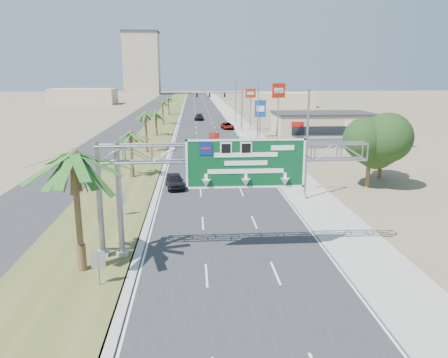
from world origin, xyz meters
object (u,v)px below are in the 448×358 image
car_left_lane (175,181)px  car_mid_lane (214,138)px  sign_gantry (219,162)px  signal_mast (232,107)px  car_right_lane (227,126)px  pole_sign_blue (260,110)px  car_far (199,117)px  palm_near (73,155)px  store_building (322,124)px  pole_sign_red_near (278,95)px  pole_sign_red_far (251,97)px

car_left_lane → car_mid_lane: size_ratio=0.87×
sign_gantry → signal_mast: bearing=84.3°
sign_gantry → car_right_lane: sign_gantry is taller
car_right_lane → pole_sign_blue: size_ratio=0.70×
car_far → palm_near: bearing=-90.6°
sign_gantry → store_building: size_ratio=0.93×
store_building → car_right_lane: (-17.40, 10.00, -1.33)m
palm_near → pole_sign_red_near: 53.46m
signal_mast → palm_near: bearing=-102.7°
store_building → pole_sign_blue: size_ratio=2.58×
pole_sign_red_near → car_right_lane: bearing=110.6°
pole_sign_blue → palm_near: bearing=-108.9°
car_mid_lane → pole_sign_red_near: 13.00m
store_building → car_mid_lane: bearing=-157.0°
palm_near → signal_mast: bearing=77.3°
car_mid_lane → pole_sign_red_far: size_ratio=0.57×
palm_near → pole_sign_red_near: (20.88, 49.20, 1.05)m
sign_gantry → car_left_lane: sign_gantry is taller
palm_near → car_far: palm_near is taller
palm_near → car_far: 87.66m
signal_mast → car_mid_lane: bearing=-106.2°
pole_sign_blue → car_left_lane: bearing=-111.5°
car_right_lane → palm_near: bearing=-108.6°
car_far → car_right_lane: bearing=-68.6°
car_far → pole_sign_blue: bearing=-67.2°
car_far → signal_mast: bearing=-70.1°
car_right_lane → pole_sign_red_far: 8.32m
signal_mast → store_building: (16.83, -5.97, -2.85)m
car_right_lane → pole_sign_red_near: 21.38m
store_building → pole_sign_red_far: bearing=153.0°
palm_near → store_building: palm_near is taller
car_left_lane → car_mid_lane: car_mid_lane is taller
car_mid_lane → car_left_lane: bearing=-98.5°
car_left_lane → pole_sign_red_far: bearing=65.5°
sign_gantry → car_right_lane: size_ratio=3.46×
car_mid_lane → pole_sign_red_near: pole_sign_red_near is taller
store_building → pole_sign_red_far: 15.38m
pole_sign_red_near → pole_sign_blue: bearing=111.9°
palm_near → car_mid_lane: palm_near is taller
sign_gantry → car_right_lane: bearing=85.1°
store_building → signal_mast: bearing=160.5°
palm_near → car_left_lane: size_ratio=1.93×
pole_sign_blue → pole_sign_red_far: 10.16m
sign_gantry → car_left_lane: size_ratio=3.87×
palm_near → car_mid_lane: bearing=78.4°
palm_near → pole_sign_blue: palm_near is taller
car_right_lane → pole_sign_red_near: bearing=-76.5°
signal_mast → pole_sign_red_near: bearing=-66.2°
car_left_lane → car_right_lane: (9.16, 48.95, -0.06)m
sign_gantry → pole_sign_red_far: 63.50m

